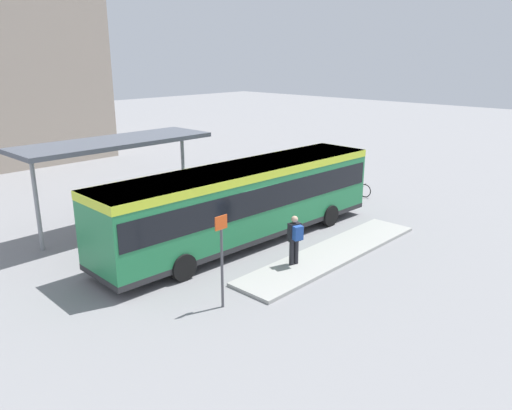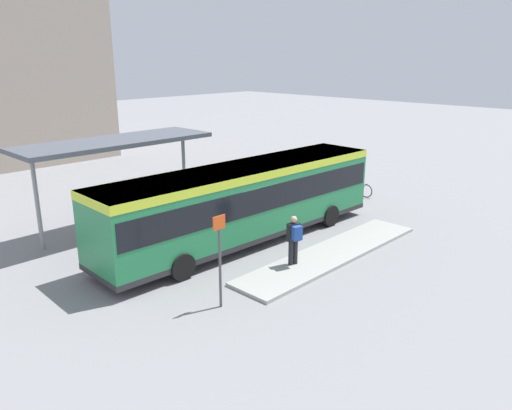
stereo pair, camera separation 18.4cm
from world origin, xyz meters
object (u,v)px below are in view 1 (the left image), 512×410
object	(u,v)px
bicycle_red	(343,187)
platform_sign	(222,257)
potted_planter_near_shelter	(107,238)
bicycle_black	(357,189)
pedestrian_waiting	(295,237)
city_bus	(245,198)

from	to	relation	value
bicycle_red	platform_sign	xyz separation A→B (m)	(-12.98, -4.62, 1.22)
bicycle_red	potted_planter_near_shelter	bearing A→B (deg)	-98.04
bicycle_black	platform_sign	distance (m)	13.62
pedestrian_waiting	potted_planter_near_shelter	size ratio (longest dim) A/B	1.41
bicycle_red	platform_sign	size ratio (longest dim) A/B	0.55
pedestrian_waiting	bicycle_red	distance (m)	10.36
potted_planter_near_shelter	platform_sign	xyz separation A→B (m)	(0.20, -5.99, 0.91)
bicycle_black	bicycle_red	size ratio (longest dim) A/B	1.06
city_bus	potted_planter_near_shelter	bearing A→B (deg)	150.88
platform_sign	bicycle_red	bearing A→B (deg)	19.60
bicycle_red	potted_planter_near_shelter	size ratio (longest dim) A/B	1.24
city_bus	bicycle_black	bearing A→B (deg)	5.10
bicycle_black	platform_sign	world-z (taller)	platform_sign
city_bus	bicycle_black	world-z (taller)	city_bus
city_bus	platform_sign	distance (m)	5.40
pedestrian_waiting	platform_sign	world-z (taller)	platform_sign
city_bus	bicycle_red	xyz separation A→B (m)	(8.72, 1.32, -1.44)
potted_planter_near_shelter	platform_sign	size ratio (longest dim) A/B	0.44
bicycle_black	bicycle_red	bearing A→B (deg)	179.74
city_bus	bicycle_red	size ratio (longest dim) A/B	8.19
bicycle_black	platform_sign	xyz separation A→B (m)	(-13.02, -3.79, 1.20)
bicycle_red	platform_sign	world-z (taller)	platform_sign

